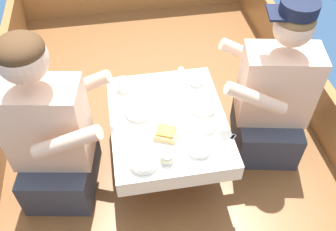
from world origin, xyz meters
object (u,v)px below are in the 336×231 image
object	(u,v)px
coffee_cup_port	(209,126)
tin_can	(167,157)
person_starboard	(273,98)
coffee_cup_center	(123,85)
sandwich	(166,133)
coffee_cup_starboard	(197,80)
person_port	(51,136)

from	to	relation	value
coffee_cup_port	tin_can	distance (m)	0.30
person_starboard	coffee_cup_center	distance (m)	0.86
sandwich	tin_can	bearing A→B (deg)	-97.59
coffee_cup_starboard	person_starboard	bearing A→B (deg)	-26.41
person_starboard	sandwich	distance (m)	0.67
coffee_cup_starboard	sandwich	bearing A→B (deg)	-123.08
person_port	tin_can	distance (m)	0.60
person_starboard	sandwich	xyz separation A→B (m)	(-0.64, -0.18, 0.02)
person_port	coffee_cup_center	size ratio (longest dim) A/B	9.67
coffee_cup_port	coffee_cup_starboard	distance (m)	0.36
person_port	coffee_cup_port	bearing A→B (deg)	5.46
coffee_cup_starboard	tin_can	xyz separation A→B (m)	(-0.27, -0.53, -0.00)
coffee_cup_center	person_starboard	bearing A→B (deg)	-14.84
coffee_cup_center	tin_can	distance (m)	0.57
sandwich	coffee_cup_center	world-z (taller)	coffee_cup_center
coffee_cup_starboard	tin_can	distance (m)	0.59
coffee_cup_port	coffee_cup_center	size ratio (longest dim) A/B	0.85
person_starboard	sandwich	size ratio (longest dim) A/B	7.13
sandwich	coffee_cup_starboard	world-z (taller)	same
person_starboard	sandwich	world-z (taller)	person_starboard
person_port	tin_can	size ratio (longest dim) A/B	15.30
coffee_cup_starboard	coffee_cup_center	world-z (taller)	coffee_cup_center
person_starboard	coffee_cup_port	distance (m)	0.45
coffee_cup_port	tin_can	size ratio (longest dim) A/B	1.35
sandwich	coffee_cup_port	size ratio (longest dim) A/B	1.55
person_port	coffee_cup_port	world-z (taller)	person_port
coffee_cup_port	coffee_cup_starboard	world-z (taller)	coffee_cup_starboard
sandwich	tin_can	distance (m)	0.15
coffee_cup_center	coffee_cup_port	bearing A→B (deg)	-42.96
sandwich	tin_can	size ratio (longest dim) A/B	2.09
tin_can	person_starboard	bearing A→B (deg)	26.38
tin_can	person_port	bearing A→B (deg)	158.05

